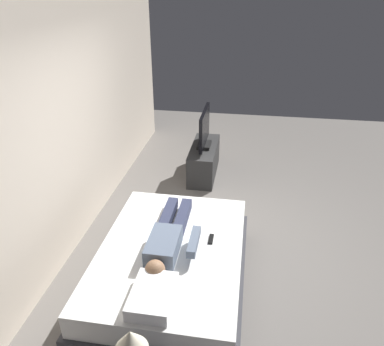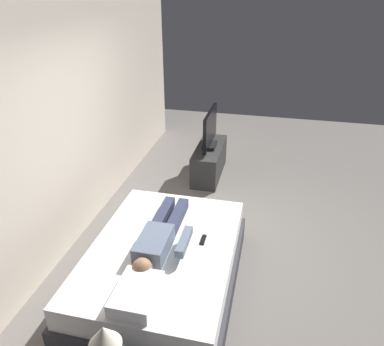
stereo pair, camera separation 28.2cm
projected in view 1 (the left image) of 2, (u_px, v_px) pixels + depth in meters
ground_plane at (229, 249)px, 4.43m from camera, size 10.00×10.00×0.00m
back_wall at (79, 118)px, 4.39m from camera, size 6.40×0.10×2.80m
bed at (172, 269)px, 3.75m from camera, size 2.02×1.45×0.54m
pillow at (153, 296)px, 2.98m from camera, size 0.48×0.34×0.12m
person at (168, 238)px, 3.61m from camera, size 1.26×0.46×0.18m
remote at (211, 239)px, 3.72m from camera, size 0.15×0.04×0.02m
tv_stand at (204, 160)px, 6.01m from camera, size 1.10×0.40×0.50m
tv at (204, 129)px, 5.76m from camera, size 0.88×0.20×0.59m
lamp at (131, 341)px, 2.32m from camera, size 0.22×0.22×0.42m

